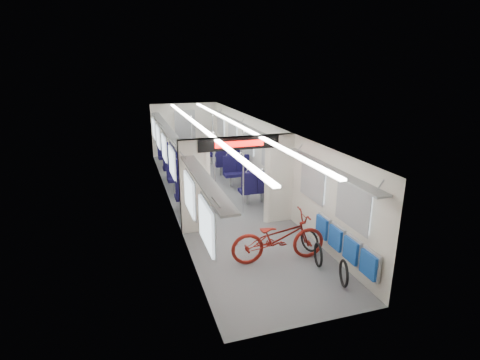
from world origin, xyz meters
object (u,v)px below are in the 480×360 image
(bicycle, at_px, (278,237))
(bike_hoop_a, at_px, (344,274))
(flip_bench, at_px, (344,244))
(stanchion_near_left, at_px, (215,175))
(stanchion_far_left, at_px, (193,150))
(stanchion_near_right, at_px, (243,173))
(stanchion_far_right, at_px, (213,148))
(seat_bay_far_left, at_px, (173,159))
(seat_bay_near_left, at_px, (186,182))
(bike_hoop_c, at_px, (309,241))
(seat_bay_far_right, at_px, (221,156))
(seat_bay_near_right, at_px, (246,177))
(bike_hoop_b, at_px, (318,256))

(bicycle, bearing_deg, bike_hoop_a, -142.43)
(flip_bench, distance_m, stanchion_near_left, 3.96)
(bike_hoop_a, xyz_separation_m, stanchion_far_left, (-1.48, 7.11, 0.91))
(stanchion_near_right, distance_m, stanchion_far_right, 3.26)
(seat_bay_far_left, xyz_separation_m, stanchion_near_left, (0.53, -4.55, 0.61))
(stanchion_near_right, bearing_deg, stanchion_far_left, 104.12)
(bicycle, bearing_deg, seat_bay_near_left, 20.83)
(flip_bench, bearing_deg, seat_bay_near_left, 114.72)
(bike_hoop_a, bearing_deg, stanchion_near_right, 99.81)
(seat_bay_near_left, distance_m, stanchion_far_left, 1.83)
(bicycle, relative_size, bike_hoop_a, 3.85)
(bike_hoop_c, distance_m, stanchion_near_left, 3.13)
(seat_bay_far_right, relative_size, stanchion_near_left, 0.87)
(stanchion_far_right, bearing_deg, bike_hoop_a, -84.15)
(bike_hoop_a, relative_size, seat_bay_near_right, 0.24)
(stanchion_far_left, height_order, stanchion_far_right, same)
(stanchion_near_left, bearing_deg, bike_hoop_a, -69.82)
(bicycle, distance_m, seat_bay_far_left, 7.40)
(bike_hoop_a, relative_size, bike_hoop_c, 0.99)
(bicycle, distance_m, seat_bay_near_right, 4.24)
(bike_hoop_c, height_order, seat_bay_near_left, seat_bay_near_left)
(bike_hoop_c, bearing_deg, seat_bay_near_left, 116.44)
(bicycle, xyz_separation_m, stanchion_near_right, (0.11, 2.72, 0.62))
(stanchion_near_right, xyz_separation_m, stanchion_far_right, (-0.06, 3.26, 0.00))
(stanchion_near_left, bearing_deg, stanchion_near_right, -2.89)
(flip_bench, height_order, bike_hoop_b, flip_bench)
(bike_hoop_a, distance_m, stanchion_far_right, 7.32)
(bike_hoop_b, relative_size, stanchion_near_left, 0.22)
(seat_bay_far_left, distance_m, stanchion_near_right, 4.81)
(bicycle, distance_m, stanchion_far_left, 5.94)
(bicycle, height_order, stanchion_near_left, stanchion_near_left)
(bicycle, height_order, stanchion_near_right, stanchion_near_right)
(seat_bay_near_left, xyz_separation_m, seat_bay_far_right, (1.87, 2.98, -0.02))
(bike_hoop_b, distance_m, seat_bay_far_left, 8.00)
(stanchion_far_right, bearing_deg, stanchion_near_left, -102.74)
(seat_bay_near_right, bearing_deg, seat_bay_far_right, 90.00)
(stanchion_near_left, bearing_deg, stanchion_far_left, 90.16)
(seat_bay_far_left, relative_size, seat_bay_far_right, 1.01)
(stanchion_near_right, bearing_deg, bike_hoop_c, -74.59)
(flip_bench, distance_m, bike_hoop_c, 1.01)
(seat_bay_far_left, height_order, stanchion_near_right, stanchion_near_right)
(bike_hoop_a, bearing_deg, seat_bay_far_left, 103.18)
(bike_hoop_c, bearing_deg, flip_bench, -73.58)
(stanchion_near_right, bearing_deg, bicycle, -92.31)
(bike_hoop_a, height_order, seat_bay_near_left, seat_bay_near_left)
(bicycle, bearing_deg, seat_bay_far_right, -0.37)
(stanchion_near_left, relative_size, stanchion_far_left, 1.00)
(bicycle, xyz_separation_m, flip_bench, (1.08, -0.75, 0.05))
(stanchion_near_left, bearing_deg, seat_bay_near_left, 109.94)
(stanchion_near_right, height_order, stanchion_far_left, same)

